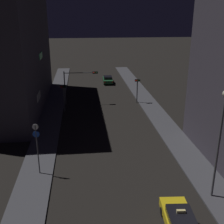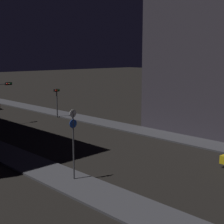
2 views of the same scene
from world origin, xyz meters
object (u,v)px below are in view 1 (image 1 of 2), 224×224
(traffic_light_left_kerb, at_px, (64,93))
(traffic_light_right_kerb, at_px, (137,86))
(far_car, at_px, (108,80))
(sign_pole_left, at_px, (37,145))
(traffic_light_overhead, at_px, (78,80))
(taxi, at_px, (180,221))
(street_lamp_near_block, at_px, (221,132))

(traffic_light_left_kerb, relative_size, traffic_light_right_kerb, 1.01)
(far_car, distance_m, sign_pole_left, 34.00)
(traffic_light_overhead, relative_size, traffic_light_right_kerb, 1.32)
(traffic_light_left_kerb, bearing_deg, traffic_light_overhead, 59.24)
(traffic_light_overhead, height_order, sign_pole_left, traffic_light_overhead)
(taxi, height_order, traffic_light_overhead, traffic_light_overhead)
(sign_pole_left, relative_size, street_lamp_near_block, 0.55)
(taxi, distance_m, traffic_light_overhead, 28.59)
(far_car, distance_m, traffic_light_overhead, 14.35)
(far_car, distance_m, traffic_light_right_kerb, 14.01)
(taxi, distance_m, far_car, 40.49)
(street_lamp_near_block, bearing_deg, far_car, 96.70)
(taxi, height_order, traffic_light_right_kerb, traffic_light_right_kerb)
(taxi, distance_m, traffic_light_right_kerb, 27.20)
(taxi, height_order, traffic_light_left_kerb, traffic_light_left_kerb)
(traffic_light_left_kerb, height_order, street_lamp_near_block, street_lamp_near_block)
(traffic_light_overhead, relative_size, traffic_light_left_kerb, 1.31)
(sign_pole_left, bearing_deg, taxi, -38.22)
(traffic_light_left_kerb, height_order, traffic_light_right_kerb, traffic_light_left_kerb)
(traffic_light_overhead, height_order, street_lamp_near_block, street_lamp_near_block)
(far_car, height_order, street_lamp_near_block, street_lamp_near_block)
(traffic_light_overhead, height_order, traffic_light_left_kerb, traffic_light_overhead)
(far_car, xyz_separation_m, street_lamp_near_block, (4.40, -37.40, 4.76))
(taxi, xyz_separation_m, far_car, (-0.75, 40.48, -0.00))
(far_car, height_order, traffic_light_left_kerb, traffic_light_left_kerb)
(taxi, bearing_deg, traffic_light_overhead, 103.22)
(traffic_light_right_kerb, height_order, sign_pole_left, sign_pole_left)
(traffic_light_right_kerb, bearing_deg, traffic_light_overhead, 175.76)
(far_car, relative_size, traffic_light_right_kerb, 1.16)
(sign_pole_left, bearing_deg, far_car, 74.35)
(traffic_light_overhead, bearing_deg, street_lamp_near_block, -67.58)
(taxi, xyz_separation_m, street_lamp_near_block, (3.64, 3.08, 4.76))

